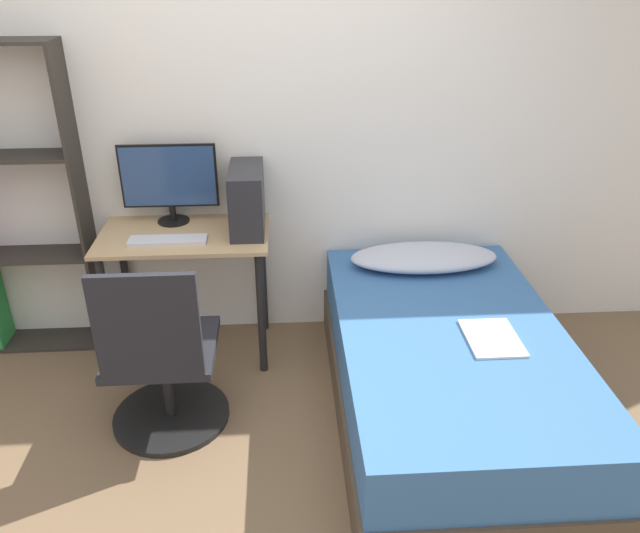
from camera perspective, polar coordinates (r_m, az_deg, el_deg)
The scene contains 10 objects.
ground_plane at distance 2.85m, azimuth -6.43°, elevation -21.16°, with size 14.00×14.00×0.00m, color brown.
wall_back at distance 3.52m, azimuth -6.58°, elevation 12.50°, with size 8.00×0.05×2.50m.
desk at distance 3.50m, azimuth -12.13°, elevation 0.87°, with size 0.91×0.54×0.76m.
office_chair at distance 3.08m, azimuth -14.21°, elevation -9.07°, with size 0.58×0.58×0.94m.
bed at distance 3.19m, azimuth 11.56°, elevation -9.48°, with size 1.10×1.84×0.51m.
pillow at distance 3.58m, azimuth 9.46°, elevation 0.84°, with size 0.83×0.36×0.11m.
magazine at distance 3.01m, azimuth 15.46°, elevation -6.32°, with size 0.24×0.32×0.01m.
monitor at distance 3.52m, azimuth -13.63°, elevation 7.71°, with size 0.53×0.18×0.44m.
keyboard at distance 3.35m, azimuth -13.74°, elevation 2.35°, with size 0.40×0.11×0.02m.
pc_tower at distance 3.38m, azimuth -6.69°, elevation 6.14°, with size 0.18×0.41×0.34m.
Camera 1 is at (0.18, -1.91, 2.11)m, focal length 35.00 mm.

